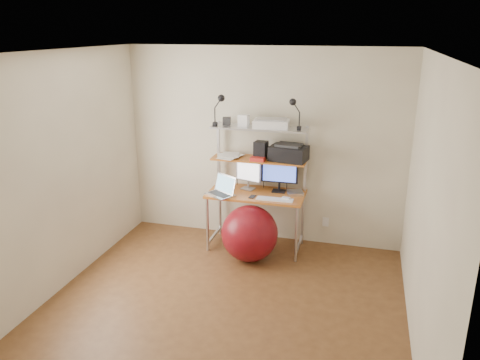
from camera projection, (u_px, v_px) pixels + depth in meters
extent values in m
plane|color=brown|center=(222.00, 308.00, 4.74)|extent=(3.60, 3.60, 0.00)
plane|color=white|center=(219.00, 53.00, 3.96)|extent=(3.60, 3.60, 0.00)
plane|color=beige|center=(263.00, 146.00, 6.00)|extent=(3.60, 0.00, 3.60)
plane|color=beige|center=(127.00, 292.00, 2.70)|extent=(3.60, 0.00, 3.60)
plane|color=beige|center=(54.00, 176.00, 4.80)|extent=(0.00, 3.60, 3.60)
plane|color=beige|center=(427.00, 211.00, 3.90)|extent=(0.00, 3.60, 3.60)
cube|color=#C17025|center=(256.00, 194.00, 5.83)|extent=(1.20, 0.60, 0.03)
cylinder|color=#B8B7BD|center=(208.00, 225.00, 5.85)|extent=(0.04, 0.04, 0.71)
cylinder|color=#B8B7BD|center=(220.00, 210.00, 6.33)|extent=(0.04, 0.04, 0.71)
cylinder|color=#B8B7BD|center=(296.00, 235.00, 5.57)|extent=(0.04, 0.04, 0.71)
cylinder|color=#B8B7BD|center=(303.00, 218.00, 6.05)|extent=(0.04, 0.04, 0.71)
cube|color=#B8B7BD|center=(219.00, 153.00, 6.08)|extent=(0.03, 0.04, 0.84)
cube|color=#B8B7BD|center=(306.00, 159.00, 5.80)|extent=(0.03, 0.04, 0.84)
cube|color=#C17025|center=(259.00, 159.00, 5.82)|extent=(1.18, 0.34, 0.02)
cube|color=#B8B7BD|center=(259.00, 128.00, 5.70)|extent=(1.18, 0.34, 0.02)
cube|color=white|center=(326.00, 222.00, 6.07)|extent=(0.08, 0.01, 0.12)
cube|color=#A5A5A9|center=(248.00, 189.00, 5.96)|extent=(0.19, 0.17, 0.01)
cylinder|color=#A5A5A9|center=(248.00, 184.00, 5.96)|extent=(0.03, 0.03, 0.09)
cube|color=#A5A5A9|center=(248.00, 171.00, 5.91)|extent=(0.35, 0.13, 0.27)
plane|color=white|center=(248.00, 171.00, 5.89)|extent=(0.30, 0.09, 0.32)
cube|color=black|center=(279.00, 191.00, 5.87)|extent=(0.17, 0.13, 0.01)
cylinder|color=black|center=(279.00, 186.00, 5.87)|extent=(0.03, 0.03, 0.10)
cube|color=black|center=(280.00, 172.00, 5.81)|extent=(0.46, 0.04, 0.28)
plane|color=blue|center=(279.00, 172.00, 5.80)|extent=(0.41, 0.01, 0.41)
cube|color=silver|center=(220.00, 194.00, 5.75)|extent=(0.42, 0.38, 0.02)
cube|color=#2D2D30|center=(220.00, 194.00, 5.75)|extent=(0.32, 0.28, 0.00)
cube|color=silver|center=(227.00, 183.00, 5.79)|extent=(0.33, 0.24, 0.22)
plane|color=#7BB3CE|center=(227.00, 183.00, 5.79)|extent=(0.31, 0.23, 0.30)
cube|color=white|center=(275.00, 199.00, 5.59)|extent=(0.44, 0.13, 0.01)
cube|color=white|center=(286.00, 199.00, 5.60)|extent=(0.10, 0.07, 0.03)
cube|color=silver|center=(295.00, 193.00, 5.78)|extent=(0.24, 0.24, 0.04)
cube|color=black|center=(252.00, 197.00, 5.69)|extent=(0.07, 0.12, 0.01)
cube|color=black|center=(289.00, 153.00, 5.71)|extent=(0.48, 0.37, 0.18)
cube|color=#2D2D30|center=(289.00, 145.00, 5.68)|extent=(0.33, 0.27, 0.03)
cube|color=black|center=(261.00, 150.00, 5.77)|extent=(0.17, 0.17, 0.22)
cube|color=red|center=(258.00, 159.00, 5.71)|extent=(0.18, 0.12, 0.05)
cube|color=white|center=(271.00, 124.00, 5.64)|extent=(0.44, 0.31, 0.09)
cube|color=#A5A5A9|center=(271.00, 119.00, 5.63)|extent=(0.37, 0.24, 0.02)
cube|color=white|center=(244.00, 120.00, 5.71)|extent=(0.13, 0.11, 0.14)
cube|color=#2D2D30|center=(227.00, 121.00, 5.79)|extent=(0.11, 0.11, 0.09)
cube|color=black|center=(215.00, 124.00, 5.74)|extent=(0.05, 0.06, 0.05)
cylinder|color=black|center=(215.00, 115.00, 5.71)|extent=(0.02, 0.02, 0.17)
sphere|color=black|center=(221.00, 98.00, 5.61)|extent=(0.09, 0.09, 0.09)
cube|color=black|center=(299.00, 128.00, 5.51)|extent=(0.05, 0.05, 0.05)
cylinder|color=black|center=(299.00, 119.00, 5.48)|extent=(0.01, 0.01, 0.16)
sphere|color=black|center=(293.00, 102.00, 5.43)|extent=(0.08, 0.08, 0.08)
sphere|color=maroon|center=(250.00, 233.00, 5.63)|extent=(0.69, 0.69, 0.69)
cube|color=white|center=(226.00, 156.00, 5.95)|extent=(0.29, 0.33, 0.00)
cube|color=white|center=(229.00, 157.00, 5.87)|extent=(0.27, 0.32, 0.00)
cube|color=white|center=(230.00, 155.00, 5.95)|extent=(0.23, 0.29, 0.00)
cube|color=white|center=(232.00, 156.00, 5.88)|extent=(0.29, 0.33, 0.00)
cube|color=white|center=(231.00, 155.00, 5.90)|extent=(0.27, 0.32, 0.00)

